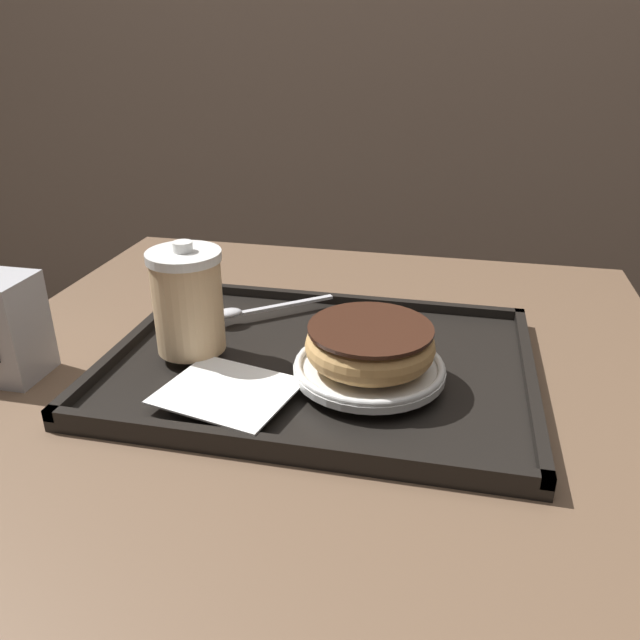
% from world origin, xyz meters
% --- Properties ---
extents(cafe_table, '(0.84, 0.89, 0.72)m').
position_xyz_m(cafe_table, '(0.00, 0.00, 0.54)').
color(cafe_table, brown).
rests_on(cafe_table, ground_plane).
extents(serving_tray, '(0.47, 0.35, 0.02)m').
position_xyz_m(serving_tray, '(0.01, 0.01, 0.73)').
color(serving_tray, black).
rests_on(serving_tray, cafe_table).
extents(napkin_paper, '(0.15, 0.13, 0.00)m').
position_xyz_m(napkin_paper, '(-0.06, -0.09, 0.75)').
color(napkin_paper, white).
rests_on(napkin_paper, serving_tray).
extents(coffee_cup_front, '(0.08, 0.08, 0.13)m').
position_xyz_m(coffee_cup_front, '(-0.14, -0.01, 0.80)').
color(coffee_cup_front, '#E0B784').
rests_on(coffee_cup_front, serving_tray).
extents(plate_with_chocolate_donut, '(0.16, 0.16, 0.01)m').
position_xyz_m(plate_with_chocolate_donut, '(0.07, -0.02, 0.75)').
color(plate_with_chocolate_donut, white).
rests_on(plate_with_chocolate_donut, serving_tray).
extents(donut_chocolate_glazed, '(0.14, 0.14, 0.04)m').
position_xyz_m(donut_chocolate_glazed, '(0.07, -0.02, 0.78)').
color(donut_chocolate_glazed, tan).
rests_on(donut_chocolate_glazed, plate_with_chocolate_donut).
extents(spoon, '(0.14, 0.11, 0.01)m').
position_xyz_m(spoon, '(-0.10, 0.10, 0.75)').
color(spoon, silver).
rests_on(spoon, serving_tray).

